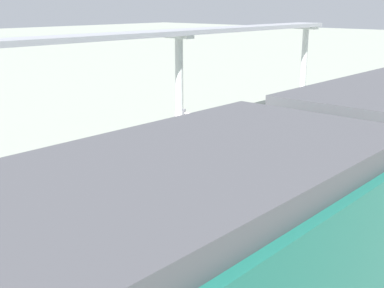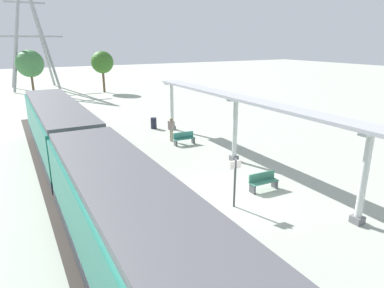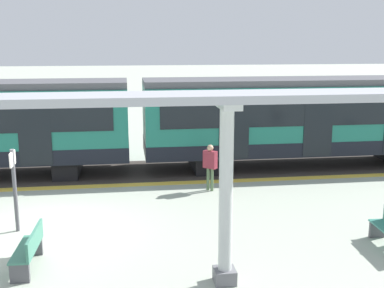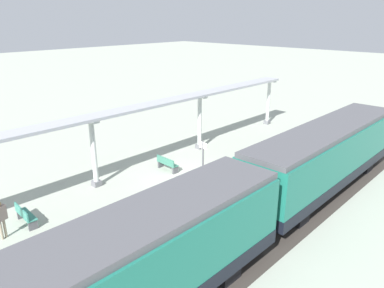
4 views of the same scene
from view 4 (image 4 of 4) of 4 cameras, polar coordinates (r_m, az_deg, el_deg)
The scene contains 14 objects.
ground_plane at distance 20.71m, azimuth 0.42°, elevation -5.84°, with size 176.00×176.00×0.00m, color #A5AE9D.
tactile_edge_strip at distance 18.63m, azimuth 8.95°, elevation -9.11°, with size 0.42×32.83×0.01m, color yellow.
trackbed at distance 17.81m, azimuth 13.80°, elevation -10.88°, with size 3.20×44.83×0.01m, color #38332D.
train_near_carriage at distance 20.43m, azimuth 20.00°, elevation -1.86°, with size 2.65×12.69×3.48m.
train_far_carriage at distance 11.02m, azimuth -12.07°, elevation -20.28°, with size 2.65×12.69×3.48m.
canopy_pillar_nearest at distance 31.90m, azimuth 11.76°, elevation 6.38°, with size 1.10×0.44×3.76m.
canopy_pillar_second at distance 25.19m, azimuth 1.18°, elevation 3.40°, with size 1.10×0.44×3.76m.
canopy_pillar_third at distance 20.15m, azimuth -15.00°, elevation -1.39°, with size 1.10×0.44×3.76m.
canopy_beam at distance 21.93m, azimuth -6.12°, elevation 6.12°, with size 1.20×26.29×0.16m, color #A8AAB2.
bench_near_end at distance 18.12m, azimuth -24.52°, elevation -10.04°, with size 1.52×0.52×0.86m.
bench_mid_platform at distance 22.01m, azimuth -3.92°, elevation -3.06°, with size 1.51×0.49×0.86m.
platform_info_sign at distance 20.70m, azimuth 1.71°, elevation -1.86°, with size 0.56×0.10×2.20m.
passenger_waiting_near_edge at distance 15.49m, azimuth -4.64°, elevation -11.06°, with size 0.45×0.47×1.56m.
passenger_by_the_benches at distance 17.17m, azimuth -27.60°, elevation -9.82°, with size 0.36×0.54×1.71m.
Camera 4 is at (-12.83, 13.70, 8.76)m, focal length 34.35 mm.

